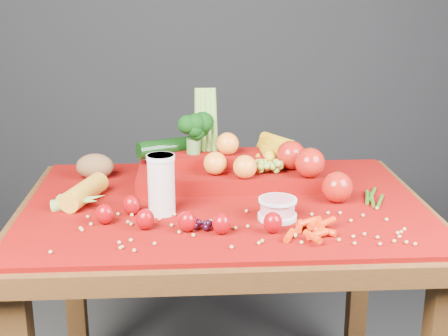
{
  "coord_description": "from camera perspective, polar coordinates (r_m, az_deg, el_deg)",
  "views": [
    {
      "loc": [
        -0.1,
        -1.57,
        1.34
      ],
      "look_at": [
        0.0,
        0.02,
        0.85
      ],
      "focal_mm": 50.0,
      "sensor_mm": 36.0,
      "label": 1
    }
  ],
  "objects": [
    {
      "name": "produce_mound",
      "position": [
        1.8,
        1.23,
        0.35
      ],
      "size": [
        0.59,
        0.37,
        0.27
      ],
      "color": "#6E0303",
      "rests_on": "red_cloth"
    },
    {
      "name": "milk_glass",
      "position": [
        1.57,
        -5.76,
        -1.32
      ],
      "size": [
        0.07,
        0.07,
        0.15
      ],
      "rotation": [
        0.0,
        0.0,
        0.04
      ],
      "color": "beige",
      "rests_on": "red_cloth"
    },
    {
      "name": "corn_ear",
      "position": [
        1.67,
        -12.96,
        -2.72
      ],
      "size": [
        0.23,
        0.26,
        0.06
      ],
      "rotation": [
        0.0,
        0.0,
        1.26
      ],
      "color": "gold",
      "rests_on": "red_cloth"
    },
    {
      "name": "baby_carrot_pile",
      "position": [
        1.46,
        7.76,
        -5.63
      ],
      "size": [
        0.18,
        0.18,
        0.03
      ],
      "primitive_type": null,
      "color": "red",
      "rests_on": "red_cloth"
    },
    {
      "name": "strawberry_scatter",
      "position": [
        1.5,
        -4.41,
        -4.44
      ],
      "size": [
        0.44,
        0.18,
        0.06
      ],
      "color": "#970904",
      "rests_on": "red_cloth"
    },
    {
      "name": "red_cloth",
      "position": [
        1.68,
        0.04,
        -3.27
      ],
      "size": [
        1.05,
        0.75,
        0.01
      ],
      "primitive_type": "cube",
      "color": "#6E0303",
      "rests_on": "table"
    },
    {
      "name": "potato",
      "position": [
        1.89,
        -11.72,
        0.16
      ],
      "size": [
        0.11,
        0.08,
        0.08
      ],
      "primitive_type": "ellipsoid",
      "color": "brown",
      "rests_on": "red_cloth"
    },
    {
      "name": "green_bean_pile",
      "position": [
        1.73,
        13.14,
        -2.69
      ],
      "size": [
        0.14,
        0.12,
        0.01
      ],
      "primitive_type": null,
      "color": "#275313",
      "rests_on": "red_cloth"
    },
    {
      "name": "yogurt_bowl",
      "position": [
        1.55,
        4.91,
        -3.68
      ],
      "size": [
        0.1,
        0.1,
        0.05
      ],
      "rotation": [
        0.0,
        0.0,
        0.31
      ],
      "color": "silver",
      "rests_on": "red_cloth"
    },
    {
      "name": "soybean_scatter",
      "position": [
        1.49,
        0.51,
        -5.56
      ],
      "size": [
        0.84,
        0.24,
        0.01
      ],
      "primitive_type": null,
      "color": "tan",
      "rests_on": "red_cloth"
    },
    {
      "name": "table",
      "position": [
        1.71,
        0.04,
        -6.44
      ],
      "size": [
        1.1,
        0.8,
        0.75
      ],
      "color": "#351D0C",
      "rests_on": "ground"
    },
    {
      "name": "dark_grape_cluster",
      "position": [
        1.49,
        -2.31,
        -5.1
      ],
      "size": [
        0.06,
        0.05,
        0.03
      ],
      "primitive_type": null,
      "color": "black",
      "rests_on": "red_cloth"
    }
  ]
}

